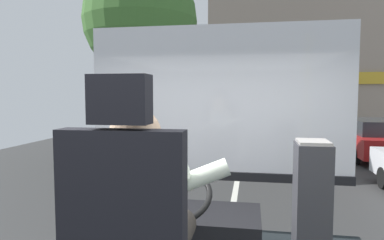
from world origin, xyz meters
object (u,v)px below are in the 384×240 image
Objects in this scene: steering_console at (188,235)px; bus_driver at (142,215)px; fare_box at (311,215)px; parked_car_red at (372,138)px.

bus_driver is at bearing -90.00° from steering_console.
parked_car_red is at bearing 70.09° from fare_box.
bus_driver is 1.21m from steering_console.
fare_box is at bearing 45.87° from bus_driver.
fare_box reaches higher than parked_car_red.
parked_car_red is (4.38, 9.50, -0.36)m from steering_console.
bus_driver is at bearing -134.13° from fare_box.
fare_box is 0.23× the size of parked_car_red.
parked_car_red is (4.38, 10.59, -0.90)m from bus_driver.
fare_box is (0.87, -0.19, 0.28)m from steering_console.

